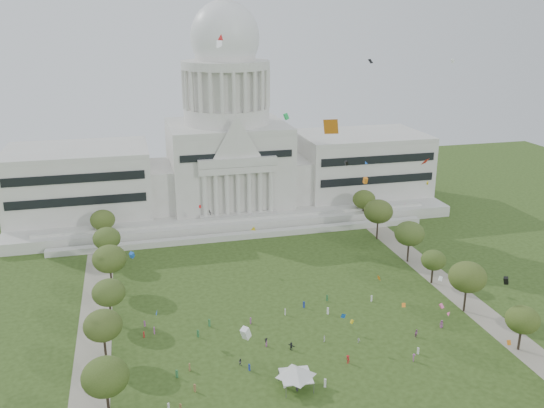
{
  "coord_description": "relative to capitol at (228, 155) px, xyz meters",
  "views": [
    {
      "loc": [
        -36.63,
        -99.07,
        72.3
      ],
      "look_at": [
        0.0,
        45.0,
        24.0
      ],
      "focal_mm": 38.0,
      "sensor_mm": 36.0,
      "label": 1
    }
  ],
  "objects": [
    {
      "name": "row_tree_l_2",
      "position": [
        -45.04,
        -96.29,
        -13.79
      ],
      "size": [
        8.42,
        8.42,
        11.97
      ],
      "color": "black",
      "rests_on": "ground"
    },
    {
      "name": "distant_crowd",
      "position": [
        -11.81,
        -99.29,
        -21.43
      ],
      "size": [
        60.15,
        36.24,
        1.95
      ],
      "color": "silver",
      "rests_on": "ground"
    },
    {
      "name": "row_tree_l_6",
      "position": [
        -46.87,
        -24.45,
        -14.02
      ],
      "size": [
        8.19,
        8.19,
        11.64
      ],
      "color": "black",
      "rests_on": "ground"
    },
    {
      "name": "path_left",
      "position": [
        -48.0,
        -83.59,
        -22.28
      ],
      "size": [
        8.0,
        160.0,
        0.04
      ],
      "primitive_type": "cube",
      "color": "gray",
      "rests_on": "ground"
    },
    {
      "name": "row_tree_r_4",
      "position": [
        44.76,
        -63.55,
        -13.01
      ],
      "size": [
        9.19,
        9.19,
        13.06
      ],
      "color": "black",
      "rests_on": "ground"
    },
    {
      "name": "row_tree_r_2",
      "position": [
        44.17,
        -96.15,
        -12.64
      ],
      "size": [
        9.55,
        9.55,
        13.58
      ],
      "color": "black",
      "rests_on": "ground"
    },
    {
      "name": "row_tree_l_1",
      "position": [
        -44.07,
        -116.55,
        -13.34
      ],
      "size": [
        8.86,
        8.86,
        12.59
      ],
      "color": "black",
      "rests_on": "ground"
    },
    {
      "name": "path_right",
      "position": [
        48.0,
        -83.59,
        -22.28
      ],
      "size": [
        8.0,
        160.0,
        0.04
      ],
      "primitive_type": "cube",
      "color": "gray",
      "rests_on": "ground"
    },
    {
      "name": "row_tree_l_5",
      "position": [
        -45.22,
        -42.58,
        -13.88
      ],
      "size": [
        8.33,
        8.33,
        11.85
      ],
      "color": "black",
      "rests_on": "ground"
    },
    {
      "name": "row_tree_r_1",
      "position": [
        46.22,
        -115.34,
        -14.64
      ],
      "size": [
        7.58,
        7.58,
        10.78
      ],
      "color": "black",
      "rests_on": "ground"
    },
    {
      "name": "ground",
      "position": [
        0.0,
        -113.59,
        -22.3
      ],
      "size": [
        400.0,
        400.0,
        0.0
      ],
      "primitive_type": "plane",
      "color": "#2D4316",
      "rests_on": "ground"
    },
    {
      "name": "row_tree_l_4",
      "position": [
        -44.08,
        -61.17,
        -12.9
      ],
      "size": [
        9.29,
        9.29,
        13.21
      ],
      "color": "black",
      "rests_on": "ground"
    },
    {
      "name": "person_8",
      "position": [
        -16.61,
        -105.74,
        -21.48
      ],
      "size": [
        0.92,
        0.87,
        1.62
      ],
      "primitive_type": "imported",
      "rotation": [
        0.0,
        0.0,
        2.47
      ],
      "color": "#4C4C51",
      "rests_on": "ground"
    },
    {
      "name": "row_tree_r_3",
      "position": [
        44.4,
        -79.1,
        -15.21
      ],
      "size": [
        7.01,
        7.01,
        9.98
      ],
      "color": "black",
      "rests_on": "ground"
    },
    {
      "name": "person_9",
      "position": [
        20.81,
        -113.74,
        -21.36
      ],
      "size": [
        1.14,
        1.37,
        1.88
      ],
      "primitive_type": "imported",
      "rotation": [
        0.0,
        0.0,
        1.06
      ],
      "color": "#994C8C",
      "rests_on": "ground"
    },
    {
      "name": "event_tent",
      "position": [
        -7.08,
        -116.28,
        -18.51
      ],
      "size": [
        9.43,
        9.43,
        4.88
      ],
      "color": "#4C4C4C",
      "rests_on": "ground"
    },
    {
      "name": "person_4",
      "position": [
        4.31,
        -101.29,
        -21.5
      ],
      "size": [
        0.7,
        1.02,
        1.58
      ],
      "primitive_type": "imported",
      "rotation": [
        0.0,
        0.0,
        4.48
      ],
      "color": "silver",
      "rests_on": "ground"
    },
    {
      "name": "person_3",
      "position": [
        6.39,
        -110.87,
        -21.3
      ],
      "size": [
        0.95,
        1.41,
        2.0
      ],
      "primitive_type": "imported",
      "rotation": [
        0.0,
        0.0,
        4.95
      ],
      "color": "#B21E1E",
      "rests_on": "ground"
    },
    {
      "name": "row_tree_l_3",
      "position": [
        -44.09,
        -79.67,
        -14.09
      ],
      "size": [
        8.12,
        8.12,
        11.55
      ],
      "color": "black",
      "rests_on": "ground"
    },
    {
      "name": "capitol",
      "position": [
        0.0,
        0.0,
        0.0
      ],
      "size": [
        160.0,
        64.5,
        91.3
      ],
      "color": "beige",
      "rests_on": "ground"
    },
    {
      "name": "person_10",
      "position": [
        11.93,
        -103.68,
        -21.63
      ],
      "size": [
        0.7,
        0.88,
        1.33
      ],
      "primitive_type": "imported",
      "rotation": [
        0.0,
        0.0,
        1.99
      ],
      "color": "silver",
      "rests_on": "ground"
    },
    {
      "name": "row_tree_r_6",
      "position": [
        45.96,
        -25.46,
        -13.79
      ],
      "size": [
        8.42,
        8.42,
        11.97
      ],
      "color": "black",
      "rests_on": "ground"
    },
    {
      "name": "person_5",
      "position": [
        -4.13,
        -102.67,
        -21.32
      ],
      "size": [
        1.73,
        1.83,
        1.95
      ],
      "primitive_type": "imported",
      "rotation": [
        0.0,
        0.0,
        2.29
      ],
      "color": "#26262B",
      "rests_on": "ground"
    },
    {
      "name": "person_0",
      "position": [
        34.22,
        -102.23,
        -21.29
      ],
      "size": [
        1.17,
        1.06,
        2.0
      ],
      "primitive_type": "imported",
      "rotation": [
        0.0,
        0.0,
        5.73
      ],
      "color": "#994C8C",
      "rests_on": "ground"
    },
    {
      "name": "kite_swarm",
      "position": [
        -5.09,
        -110.38,
        5.78
      ],
      "size": [
        83.6,
        95.46,
        66.37
      ],
      "color": "yellow",
      "rests_on": "ground"
    },
    {
      "name": "row_tree_r_5",
      "position": [
        43.49,
        -43.4,
        -12.37
      ],
      "size": [
        9.82,
        9.82,
        13.96
      ],
      "color": "black",
      "rests_on": "ground"
    },
    {
      "name": "person_2",
      "position": [
        26.3,
        -104.57,
        -21.34
      ],
      "size": [
        1.09,
        0.91,
        1.92
      ],
      "primitive_type": "imported",
      "rotation": [
        0.0,
        0.0,
        0.42
      ],
      "color": "#994C8C",
      "rests_on": "ground"
    }
  ]
}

